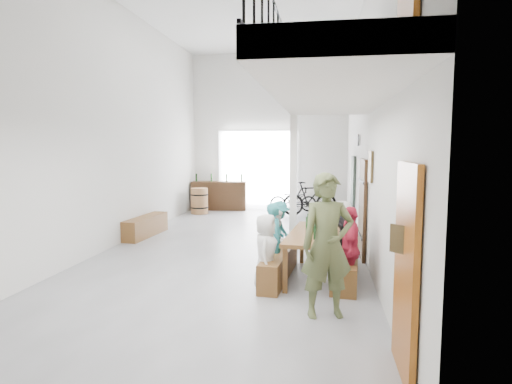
% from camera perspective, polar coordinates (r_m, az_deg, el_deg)
% --- Properties ---
extents(floor, '(12.00, 12.00, 0.00)m').
position_cam_1_polar(floor, '(9.58, -2.77, -7.50)').
color(floor, slate).
rests_on(floor, ground).
extents(room_walls, '(12.00, 12.00, 12.00)m').
position_cam_1_polar(room_walls, '(9.41, -2.88, 14.04)').
color(room_walls, silver).
rests_on(room_walls, ground).
extents(gateway_portal, '(2.80, 0.08, 2.80)m').
position_cam_1_polar(gateway_portal, '(15.26, 0.22, 2.88)').
color(gateway_portal, white).
rests_on(gateway_portal, ground).
extents(right_wall_decor, '(0.07, 8.28, 5.07)m').
position_cam_1_polar(right_wall_decor, '(7.32, 15.24, 1.89)').
color(right_wall_decor, '#8B4411').
rests_on(right_wall_decor, ground).
extents(balcony, '(1.52, 5.62, 4.00)m').
position_cam_1_polar(balcony, '(6.04, 9.93, 12.77)').
color(balcony, white).
rests_on(balcony, ground).
extents(tasting_table, '(1.04, 2.14, 0.79)m').
position_cam_1_polar(tasting_table, '(7.41, 7.92, -6.00)').
color(tasting_table, brown).
rests_on(tasting_table, ground).
extents(bench_inner, '(0.51, 2.07, 0.47)m').
position_cam_1_polar(bench_inner, '(7.47, 3.12, -9.57)').
color(bench_inner, brown).
rests_on(bench_inner, ground).
extents(bench_wall, '(0.41, 1.92, 0.44)m').
position_cam_1_polar(bench_wall, '(7.48, 12.43, -9.80)').
color(bench_wall, brown).
rests_on(bench_wall, ground).
extents(tableware, '(0.54, 1.51, 0.35)m').
position_cam_1_polar(tableware, '(7.39, 8.79, -4.29)').
color(tableware, black).
rests_on(tableware, tasting_table).
extents(side_bench, '(0.52, 1.79, 0.50)m').
position_cam_1_polar(side_bench, '(11.16, -14.50, -4.45)').
color(side_bench, brown).
rests_on(side_bench, ground).
extents(oak_barrel, '(0.59, 0.59, 0.87)m').
position_cam_1_polar(oak_barrel, '(14.49, -7.56, -1.18)').
color(oak_barrel, brown).
rests_on(oak_barrel, ground).
extents(serving_counter, '(1.96, 0.72, 1.01)m').
position_cam_1_polar(serving_counter, '(15.31, -4.95, -0.48)').
color(serving_counter, '#3D2913').
rests_on(serving_counter, ground).
extents(counter_bottles, '(1.67, 0.25, 0.28)m').
position_cam_1_polar(counter_bottles, '(15.28, -4.96, 1.94)').
color(counter_bottles, black).
rests_on(counter_bottles, serving_counter).
extents(guest_left_a, '(0.40, 0.60, 1.20)m').
position_cam_1_polar(guest_left_a, '(6.79, 1.32, -7.97)').
color(guest_left_a, white).
rests_on(guest_left_a, ground).
extents(guest_left_b, '(0.43, 0.54, 1.30)m').
position_cam_1_polar(guest_left_b, '(7.36, 2.51, -6.48)').
color(guest_left_b, teal).
rests_on(guest_left_b, ground).
extents(guest_left_c, '(0.58, 0.65, 1.11)m').
position_cam_1_polar(guest_left_c, '(7.89, 2.82, -6.33)').
color(guest_left_c, white).
rests_on(guest_left_c, ground).
extents(guest_left_d, '(0.71, 0.89, 1.21)m').
position_cam_1_polar(guest_left_d, '(8.27, 3.02, -5.40)').
color(guest_left_d, teal).
rests_on(guest_left_d, ground).
extents(guest_right_a, '(0.37, 0.80, 1.34)m').
position_cam_1_polar(guest_right_a, '(6.86, 12.41, -7.40)').
color(guest_right_a, '#B21E36').
rests_on(guest_right_a, ground).
extents(guest_right_b, '(0.70, 1.18, 1.21)m').
position_cam_1_polar(guest_right_b, '(7.48, 11.87, -6.73)').
color(guest_right_b, black).
rests_on(guest_right_b, ground).
extents(guest_right_c, '(0.54, 0.69, 1.25)m').
position_cam_1_polar(guest_right_c, '(8.21, 11.48, -5.47)').
color(guest_right_c, white).
rests_on(guest_right_c, ground).
extents(host_standing, '(0.79, 0.63, 1.91)m').
position_cam_1_polar(host_standing, '(5.73, 9.48, -7.04)').
color(host_standing, '#4C5530').
rests_on(host_standing, ground).
extents(potted_plant, '(0.40, 0.35, 0.41)m').
position_cam_1_polar(potted_plant, '(10.23, 11.89, -5.58)').
color(potted_plant, '#174B15').
rests_on(potted_plant, ground).
extents(bicycle_near, '(1.69, 0.83, 0.85)m').
position_cam_1_polar(bicycle_near, '(14.87, 4.98, -1.00)').
color(bicycle_near, black).
rests_on(bicycle_near, ground).
extents(bicycle_far, '(1.92, 1.14, 1.12)m').
position_cam_1_polar(bicycle_far, '(14.09, 7.18, -0.87)').
color(bicycle_far, black).
rests_on(bicycle_far, ground).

